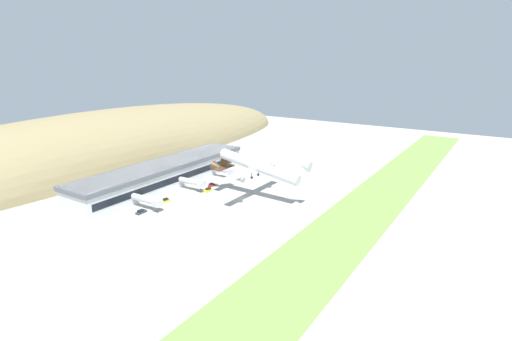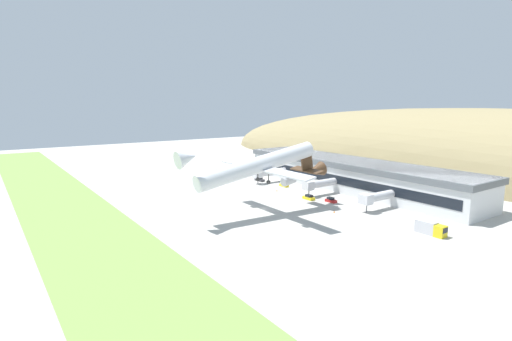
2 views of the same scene
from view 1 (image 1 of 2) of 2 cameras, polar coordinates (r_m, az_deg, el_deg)
The scene contains 15 objects.
ground_plane at distance 172.97m, azimuth -1.65°, elevation -4.06°, with size 435.98×435.98×0.00m, color #ADAAA3.
grass_strip_foreground at distance 152.68m, azimuth 13.49°, elevation -7.31°, with size 392.38×25.20×0.08m, color #759947.
hill_backdrop at distance 253.92m, azimuth -21.01°, elevation 1.41°, with size 357.30×77.99×58.18m, color #8E7F56.
terminal_building at distance 194.99m, azimuth -12.96°, elevation -0.27°, with size 97.56×20.01×10.68m.
jetway_0 at distance 165.71m, azimuth -15.20°, elevation -4.09°, with size 3.38×15.36×5.43m.
jetway_1 at distance 184.55m, azimuth -8.99°, elevation -1.65°, with size 3.38×14.03×5.43m.
jetway_2 at distance 202.16m, azimuth -4.61°, elevation 0.07°, with size 3.38×13.26×5.43m.
cargo_airplane at distance 169.96m, azimuth 0.11°, elevation 0.54°, with size 39.33×49.40×12.82m.
service_car_0 at distance 183.24m, azimuth -6.88°, elevation -2.78°, with size 4.35×1.89×1.65m.
service_car_1 at distance 163.52m, azimuth -16.09°, elevation -5.69°, with size 4.58×1.98×1.53m.
service_car_2 at distance 173.26m, azimuth -12.83°, elevation -4.21°, with size 4.22×1.94×1.57m.
service_car_3 at distance 190.17m, azimuth -6.38°, elevation -2.06°, with size 3.89×1.86×1.60m.
fuel_truck at distance 216.13m, azimuth 0.38°, elevation 0.49°, with size 7.31×2.68×3.11m.
traffic_cone_0 at distance 171.72m, azimuth -10.05°, elevation -4.36°, with size 0.52×0.52×0.58m.
traffic_cone_1 at distance 192.54m, azimuth -2.75°, elevation -1.87°, with size 0.52×0.52×0.58m.
Camera 1 is at (-133.43, -92.72, 59.31)m, focal length 28.00 mm.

